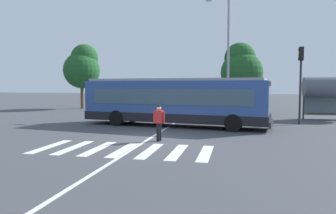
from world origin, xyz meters
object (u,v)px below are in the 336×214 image
city_transit_bus (174,101)px  parked_car_white (122,105)px  parked_car_champagne (181,105)px  traffic_light_far_corner (301,73)px  parked_car_red (240,106)px  parked_car_charcoal (208,106)px  background_tree_left (83,67)px  pedestrian_crossing_street (159,121)px  parked_car_blue (150,105)px  background_tree_right (241,68)px  bus_stop_shelter (330,88)px  twin_arm_street_lamp (228,44)px

city_transit_bus → parked_car_white: (-6.60, 8.49, -0.82)m
parked_car_champagne → traffic_light_far_corner: traffic_light_far_corner is taller
parked_car_champagne → parked_car_red: size_ratio=1.01×
parked_car_charcoal → background_tree_left: size_ratio=0.65×
city_transit_bus → pedestrian_crossing_street: bearing=-86.5°
parked_car_blue → parked_car_champagne: bearing=-2.4°
parked_car_blue → traffic_light_far_corner: bearing=-27.2°
background_tree_left → background_tree_right: (17.23, -0.63, -0.41)m
bus_stop_shelter → background_tree_left: size_ratio=0.54×
pedestrian_crossing_street → parked_car_red: 14.91m
parked_car_white → parked_car_charcoal: (8.00, 0.35, 0.00)m
background_tree_right → parked_car_red: bearing=-92.1°
background_tree_right → twin_arm_street_lamp: bearing=-103.5°
parked_car_white → parked_car_blue: bearing=6.8°
twin_arm_street_lamp → parked_car_champagne: bearing=166.5°
parked_car_white → parked_car_champagne: same height
pedestrian_crossing_street → parked_car_red: (3.86, 14.40, -0.20)m
traffic_light_far_corner → background_tree_left: 23.47m
city_transit_bus → parked_car_red: city_transit_bus is taller
parked_car_blue → parked_car_champagne: same height
parked_car_red → pedestrian_crossing_street: bearing=-105.0°
city_transit_bus → background_tree_right: size_ratio=1.79×
city_transit_bus → pedestrian_crossing_street: city_transit_bus is taller
city_transit_bus → twin_arm_street_lamp: twin_arm_street_lamp is taller
city_transit_bus → parked_car_red: bearing=64.5°
parked_car_white → twin_arm_street_lamp: bearing=-4.8°
parked_car_white → parked_car_blue: same height
city_transit_bus → parked_car_blue: size_ratio=2.64×
parked_car_blue → twin_arm_street_lamp: twin_arm_street_lamp is taller
city_transit_bus → parked_car_white: size_ratio=2.66×
parked_car_champagne → parked_car_charcoal: bearing=3.7°
parked_car_white → background_tree_left: bearing=143.9°
parked_car_red → background_tree_right: (0.13, 3.64, 3.49)m
background_tree_left → parked_car_red: bearing=-14.0°
twin_arm_street_lamp → background_tree_left: twin_arm_street_lamp is taller
parked_car_charcoal → bus_stop_shelter: (9.40, -2.90, 1.65)m
parked_car_white → parked_car_blue: size_ratio=0.99×
pedestrian_crossing_street → parked_car_blue: size_ratio=0.37×
parked_car_champagne → twin_arm_street_lamp: (4.24, -1.02, 5.30)m
pedestrian_crossing_street → twin_arm_street_lamp: (2.84, 13.27, 5.10)m
bus_stop_shelter → background_tree_left: 24.86m
city_transit_bus → parked_car_red: (4.19, 8.80, -0.82)m
background_tree_right → parked_car_white: bearing=-160.1°
traffic_light_far_corner → city_transit_bus: bearing=-162.0°
city_transit_bus → twin_arm_street_lamp: bearing=67.5°
parked_car_champagne → traffic_light_far_corner: 11.28m
pedestrian_crossing_street → background_tree_right: (3.99, 18.04, 3.29)m
parked_car_blue → pedestrian_crossing_street: bearing=-73.4°
pedestrian_crossing_street → background_tree_left: 23.19m
parked_car_red → parked_car_charcoal: bearing=179.1°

